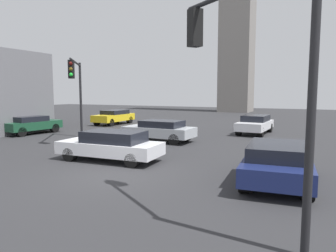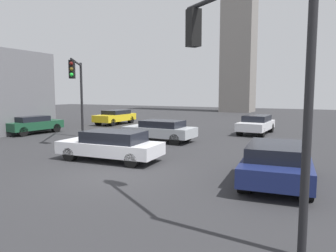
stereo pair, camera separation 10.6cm
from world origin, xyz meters
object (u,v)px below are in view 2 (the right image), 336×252
at_px(car_5, 33,124).
at_px(car_6, 111,145).
at_px(traffic_light_2, 77,82).
at_px(car_2, 115,117).
at_px(car_3, 277,162).
at_px(car_1, 160,130).
at_px(car_4, 256,124).
at_px(traffic_light_0, 241,50).

bearing_deg(car_5, car_6, -109.04).
bearing_deg(traffic_light_2, car_5, -138.59).
bearing_deg(car_5, car_2, -4.17).
height_order(car_3, car_6, car_3).
bearing_deg(car_3, car_1, 46.53).
bearing_deg(traffic_light_2, car_4, 97.76).
bearing_deg(car_6, car_1, -87.40).
xyz_separation_m(traffic_light_0, traffic_light_2, (-12.00, 7.74, -0.31)).
distance_m(traffic_light_0, car_5, 20.15).
distance_m(traffic_light_0, car_2, 24.14).
relative_size(car_1, car_4, 0.99).
height_order(car_1, car_6, car_6).
height_order(car_2, car_3, car_2).
relative_size(traffic_light_2, car_2, 1.10).
relative_size(traffic_light_2, car_6, 1.06).
bearing_deg(car_3, car_2, 45.65).
distance_m(car_1, car_4, 7.93).
bearing_deg(traffic_light_2, traffic_light_0, 21.52).
height_order(car_1, car_4, car_4).
bearing_deg(car_5, car_3, -100.82).
bearing_deg(car_2, car_4, 85.39).
xyz_separation_m(car_3, car_4, (-3.16, 12.55, 0.02)).
bearing_deg(traffic_light_0, car_4, -46.75).
bearing_deg(traffic_light_0, car_6, 2.12).
height_order(car_1, car_5, car_1).
height_order(traffic_light_2, car_2, traffic_light_2).
bearing_deg(car_5, car_1, -79.35).
height_order(car_2, car_4, car_4).
bearing_deg(car_4, car_2, -91.51).
bearing_deg(traffic_light_2, car_6, 19.94).
bearing_deg(car_4, car_3, 16.80).
bearing_deg(car_1, car_3, 142.63).
bearing_deg(car_2, car_3, 50.56).
xyz_separation_m(traffic_light_2, car_6, (5.20, -3.56, -2.99)).
distance_m(traffic_light_2, car_1, 5.93).
bearing_deg(car_3, traffic_light_2, 67.52).
bearing_deg(car_2, car_1, 49.81).
height_order(car_1, car_3, car_3).
bearing_deg(car_2, traffic_light_2, 23.62).
distance_m(car_4, car_6, 12.93).
distance_m(traffic_light_0, car_1, 12.93).
height_order(car_1, car_2, car_2).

